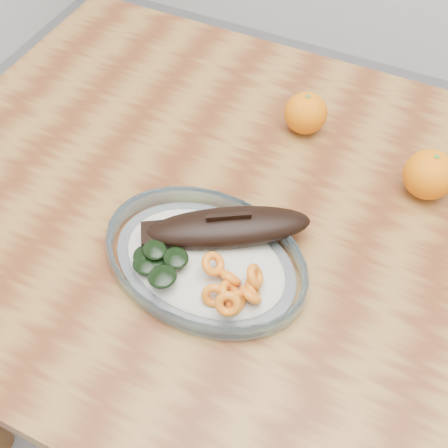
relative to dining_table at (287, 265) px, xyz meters
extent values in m
plane|color=slate|center=(0.00, 0.00, -0.65)|extent=(3.00, 3.00, 0.00)
cube|color=brown|center=(0.00, 0.00, 0.08)|extent=(1.20, 0.80, 0.04)
cylinder|color=brown|center=(-0.54, 0.34, -0.30)|extent=(0.06, 0.06, 0.71)
ellipsoid|color=white|center=(-0.08, -0.11, 0.10)|extent=(0.55, 0.42, 0.01)
torus|color=#8FBFDD|center=(-0.08, -0.11, 0.11)|extent=(0.56, 0.56, 0.03)
ellipsoid|color=white|center=(-0.08, -0.11, 0.12)|extent=(0.49, 0.36, 0.02)
ellipsoid|color=black|center=(-0.07, -0.06, 0.15)|extent=(0.23, 0.17, 0.04)
ellipsoid|color=black|center=(-0.07, -0.06, 0.14)|extent=(0.19, 0.14, 0.02)
cube|color=black|center=(-0.15, -0.11, 0.15)|extent=(0.06, 0.05, 0.01)
cube|color=black|center=(-0.07, -0.06, 0.17)|extent=(0.05, 0.04, 0.02)
torus|color=orange|center=(-0.03, -0.15, 0.14)|extent=(0.04, 0.04, 0.03)
torus|color=orange|center=(-0.04, -0.16, 0.14)|extent=(0.03, 0.04, 0.04)
torus|color=orange|center=(0.00, -0.14, 0.14)|extent=(0.04, 0.04, 0.03)
torus|color=orange|center=(0.00, -0.14, 0.14)|extent=(0.04, 0.04, 0.04)
torus|color=orange|center=(-0.02, -0.16, 0.14)|extent=(0.03, 0.04, 0.04)
torus|color=orange|center=(-0.04, -0.13, 0.14)|extent=(0.05, 0.04, 0.04)
torus|color=orange|center=(-0.01, -0.12, 0.15)|extent=(0.04, 0.04, 0.04)
torus|color=orange|center=(-0.06, -0.13, 0.15)|extent=(0.04, 0.04, 0.03)
torus|color=orange|center=(-0.02, -0.18, 0.15)|extent=(0.04, 0.03, 0.04)
ellipsoid|color=black|center=(-0.15, -0.16, 0.14)|extent=(0.04, 0.04, 0.01)
ellipsoid|color=black|center=(-0.12, -0.16, 0.14)|extent=(0.04, 0.04, 0.01)
ellipsoid|color=black|center=(-0.15, -0.15, 0.14)|extent=(0.05, 0.05, 0.01)
ellipsoid|color=black|center=(-0.13, -0.15, 0.14)|extent=(0.04, 0.04, 0.01)
ellipsoid|color=black|center=(-0.13, -0.15, 0.14)|extent=(0.05, 0.05, 0.01)
ellipsoid|color=black|center=(-0.14, -0.16, 0.14)|extent=(0.04, 0.04, 0.01)
ellipsoid|color=black|center=(-0.14, -0.14, 0.15)|extent=(0.05, 0.04, 0.01)
ellipsoid|color=black|center=(-0.11, -0.14, 0.15)|extent=(0.05, 0.05, 0.01)
ellipsoid|color=black|center=(-0.11, -0.17, 0.15)|extent=(0.05, 0.05, 0.01)
sphere|color=orange|center=(-0.06, 0.20, 0.13)|extent=(0.07, 0.07, 0.07)
sphere|color=orange|center=(0.15, 0.14, 0.14)|extent=(0.08, 0.08, 0.08)
camera|label=1|loc=(0.12, -0.48, 0.73)|focal=45.00mm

